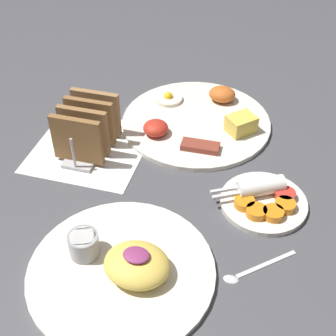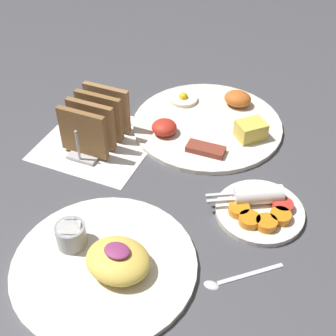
{
  "view_description": "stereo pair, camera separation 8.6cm",
  "coord_description": "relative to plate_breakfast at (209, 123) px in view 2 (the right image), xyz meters",
  "views": [
    {
      "loc": [
        0.14,
        -0.6,
        0.59
      ],
      "look_at": [
        -0.03,
        0.03,
        0.03
      ],
      "focal_mm": 50.0,
      "sensor_mm": 36.0,
      "label": 1
    },
    {
      "loc": [
        0.22,
        -0.57,
        0.59
      ],
      "look_at": [
        -0.03,
        0.03,
        0.03
      ],
      "focal_mm": 50.0,
      "sensor_mm": 36.0,
      "label": 2
    }
  ],
  "objects": [
    {
      "name": "ground_plane",
      "position": [
        0.02,
        -0.22,
        -0.01
      ],
      "size": [
        3.0,
        3.0,
        0.0
      ],
      "primitive_type": "plane",
      "color": "#47474C"
    },
    {
      "name": "napkin_flat",
      "position": [
        -0.19,
        -0.14,
        -0.01
      ],
      "size": [
        0.22,
        0.22,
        0.0
      ],
      "color": "white",
      "rests_on": "ground_plane"
    },
    {
      "name": "plate_breakfast",
      "position": [
        0.0,
        0.0,
        0.0
      ],
      "size": [
        0.32,
        0.32,
        0.05
      ],
      "color": "silver",
      "rests_on": "ground_plane"
    },
    {
      "name": "plate_condiments",
      "position": [
        0.17,
        -0.21,
        0.0
      ],
      "size": [
        0.17,
        0.15,
        0.04
      ],
      "color": "silver",
      "rests_on": "ground_plane"
    },
    {
      "name": "plate_foreground",
      "position": [
        -0.02,
        -0.41,
        0.0
      ],
      "size": [
        0.29,
        0.29,
        0.06
      ],
      "color": "silver",
      "rests_on": "ground_plane"
    },
    {
      "name": "toast_rack",
      "position": [
        -0.19,
        -0.14,
        0.04
      ],
      "size": [
        0.1,
        0.15,
        0.1
      ],
      "color": "#B7B7BC",
      "rests_on": "ground_plane"
    },
    {
      "name": "teaspoon",
      "position": [
        0.16,
        -0.36,
        -0.01
      ],
      "size": [
        0.1,
        0.09,
        0.01
      ],
      "color": "silver",
      "rests_on": "ground_plane"
    }
  ]
}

